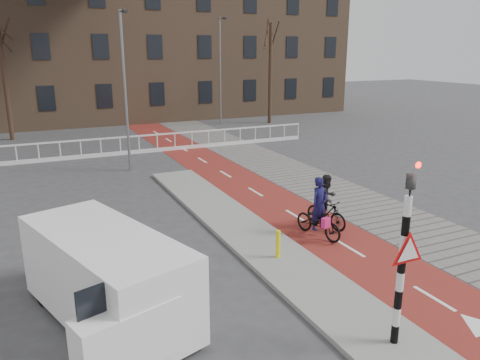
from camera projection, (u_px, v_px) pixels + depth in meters
name	position (u px, v px, depth m)	size (l,w,h in m)	color
ground	(352.00, 292.00, 10.81)	(120.00, 120.00, 0.00)	#38383A
bike_lane	(235.00, 180.00, 20.16)	(2.50, 60.00, 0.01)	maroon
sidewalk	(291.00, 173.00, 21.29)	(3.00, 60.00, 0.01)	slate
curb_island	(250.00, 235.00, 14.01)	(1.80, 16.00, 0.12)	gray
traffic_signal	(404.00, 251.00, 8.27)	(0.80, 0.80, 3.68)	black
bollard	(278.00, 244.00, 12.27)	(0.12, 0.12, 0.75)	yellow
cyclist_near	(319.00, 217.00, 13.88)	(0.97, 1.83, 1.83)	black
cyclist_far	(326.00, 206.00, 14.57)	(0.83, 1.63, 1.72)	black
van	(106.00, 276.00, 9.45)	(3.05, 4.76, 1.91)	white
railing	(60.00, 155.00, 23.57)	(28.00, 0.10, 0.99)	silver
townhouse_row	(62.00, 17.00, 35.46)	(46.00, 10.00, 15.90)	#7F6047
tree_mid	(5.00, 79.00, 28.07)	(0.27, 0.27, 7.40)	black
tree_right	(270.00, 74.00, 34.72)	(0.26, 0.26, 7.28)	black
streetlight_near	(125.00, 93.00, 20.77)	(0.12, 0.12, 7.06)	slate
streetlight_right	(220.00, 72.00, 34.08)	(0.12, 0.12, 7.62)	slate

